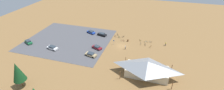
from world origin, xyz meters
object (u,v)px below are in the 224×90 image
bike_pavilion (147,68)px  bicycle_teal_mid_cluster (146,42)px  pine_west (18,72)px  car_blue_front_row (91,32)px  bicycle_silver_yard_front (141,44)px  bicycle_orange_front_row (118,34)px  lot_sign (114,42)px  bicycle_blue_edge_north (145,44)px  bicycle_orange_lone_west (151,47)px  car_black_mid_lot (102,34)px  visitor_crossing_yard (125,47)px  car_white_by_curb (52,48)px  car_tan_aisle_side (91,54)px  visitor_near_lot (166,44)px  car_maroon_far_end (97,47)px  car_green_near_entry (28,42)px  bicycle_black_yard_center (123,37)px  bicycle_yellow_near_porch (140,40)px  bicycle_purple_near_sign (115,36)px  bicycle_white_yard_left (150,42)px  bicycle_green_back_row (119,37)px  bicycle_red_trailside (123,40)px  trash_bin (128,40)px

bike_pavilion → bicycle_teal_mid_cluster: (2.57, -21.87, -2.67)m
pine_west → car_blue_front_row: (-5.58, -38.84, -4.70)m
bicycle_silver_yard_front → bicycle_orange_front_row: 13.13m
lot_sign → bicycle_blue_edge_north: (-13.00, -3.24, -1.01)m
bicycle_orange_lone_west → car_black_mid_lot: 23.52m
bicycle_teal_mid_cluster → bicycle_blue_edge_north: size_ratio=0.99×
lot_sign → visitor_crossing_yard: (-5.60, 2.20, -0.49)m
bicycle_blue_edge_north → car_white_by_curb: size_ratio=0.36×
car_tan_aisle_side → visitor_near_lot: 31.80m
visitor_crossing_yard → car_white_by_curb: bearing=16.9°
bicycle_orange_front_row → car_maroon_far_end: car_maroon_far_end is taller
car_maroon_far_end → car_green_near_entry: size_ratio=1.01×
lot_sign → car_tan_aisle_side: bearing=61.4°
bicycle_teal_mid_cluster → bicycle_black_yard_center: bicycle_teal_mid_cluster is taller
car_black_mid_lot → car_white_by_curb: bearing=48.6°
bicycle_yellow_near_porch → bicycle_purple_near_sign: size_ratio=1.05×
bicycle_white_yard_left → bicycle_orange_lone_west: bearing=96.9°
bicycle_green_back_row → car_white_by_curb: (23.72, 17.45, 0.37)m
bicycle_yellow_near_porch → bicycle_blue_edge_north: bearing=130.0°
bike_pavilion → bicycle_white_yard_left: bearing=-88.2°
lot_sign → bicycle_purple_near_sign: size_ratio=1.75×
lot_sign → bicycle_red_trailside: bearing=-126.9°
bicycle_orange_front_row → bicycle_teal_mid_cluster: bearing=166.4°
trash_bin → car_maroon_far_end: bearing=41.8°
car_maroon_far_end → car_green_near_entry: car_green_near_entry is taller
bicycle_red_trailside → car_green_near_entry: 41.25m
visitor_crossing_yard → bicycle_teal_mid_cluster: bearing=-132.8°
bicycle_white_yard_left → visitor_near_lot: size_ratio=0.93×
trash_bin → car_white_by_curb: size_ratio=0.18×
bicycle_purple_near_sign → bicycle_silver_yard_front: bearing=163.0°
bicycle_green_back_row → bicycle_black_yard_center: bearing=-150.4°
bike_pavilion → car_maroon_far_end: (21.27, -10.78, -2.34)m
car_maroon_far_end → visitor_crossing_yard: (-11.29, -3.08, 0.22)m
car_blue_front_row → car_white_by_curb: car_white_by_curb is taller
pine_west → bicycle_green_back_row: 43.25m
pine_west → car_black_mid_lot: bearing=-106.9°
lot_sign → car_black_mid_lot: lot_sign is taller
bicycle_black_yard_center → bicycle_orange_front_row: bearing=-27.5°
visitor_crossing_yard → bicycle_orange_lone_west: bearing=-156.3°
pine_west → bicycle_purple_near_sign: 42.83m
bicycle_black_yard_center → car_white_by_curb: bearing=35.9°
car_blue_front_row → car_black_mid_lot: size_ratio=0.99×
car_tan_aisle_side → bicycle_silver_yard_front: bearing=-140.2°
visitor_crossing_yard → bicycle_white_yard_left: bearing=-137.7°
trash_bin → car_tan_aisle_side: size_ratio=0.19×
car_green_near_entry → bicycle_silver_yard_front: bearing=-164.6°
bicycle_blue_edge_north → bicycle_red_trailside: bearing=-4.5°
car_white_by_curb → car_black_mid_lot: bearing=-131.4°
bike_pavilion → bicycle_silver_yard_front: 20.02m
bicycle_white_yard_left → car_green_near_entry: 53.22m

